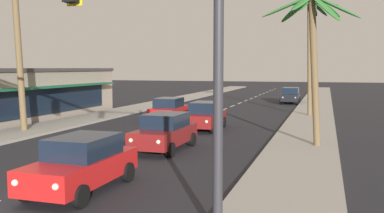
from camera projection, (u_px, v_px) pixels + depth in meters
sidewalk_right at (309, 125)px, 27.75m from camera, size 3.20×110.00×0.14m
sidewalk_left at (95, 117)px, 32.40m from camera, size 3.20×110.00×0.14m
lane_markings at (203, 120)px, 30.89m from camera, size 4.28×89.45×0.01m
traffic_signal_mast at (74, 11)px, 10.16m from camera, size 11.40×0.41×7.08m
sedan_lead_at_stop_bar at (82, 163)px, 13.14m from camera, size 1.97×4.46×1.68m
sedan_third_in_queue at (165, 131)px, 19.69m from camera, size 2.03×4.48×1.68m
sedan_fifth_in_queue at (205, 116)px, 26.27m from camera, size 2.04×4.49×1.68m
sedan_oncoming_far at (169, 110)px, 30.03m from camera, size 2.08×4.50×1.68m
sedan_parked_nearest_kerb at (290, 95)px, 45.53m from camera, size 1.98×4.47×1.68m
palm_left_second at (16, 20)px, 24.69m from camera, size 3.04×2.97×9.58m
palm_right_second at (313, 32)px, 19.76m from camera, size 4.46×4.26×7.33m
palm_right_third at (310, 25)px, 32.41m from camera, size 4.20×4.06×9.13m
storefront_strip_left at (2, 94)px, 30.67m from camera, size 7.99×20.30×3.73m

